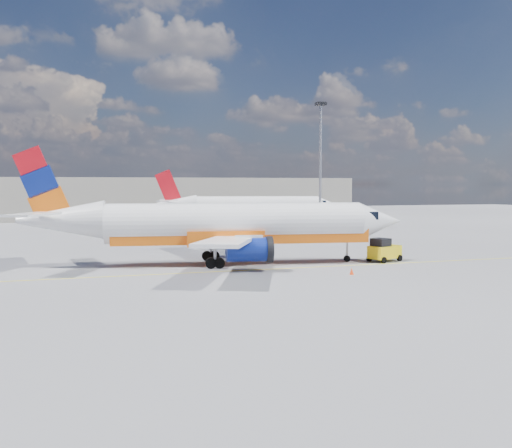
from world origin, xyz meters
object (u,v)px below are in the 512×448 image
object	(u,v)px
main_jet	(224,225)
second_jet	(252,207)
traffic_cone	(352,272)
gse_tug	(384,250)

from	to	relation	value
main_jet	second_jet	xyz separation A→B (m)	(15.36, 42.81, -0.25)
second_jet	traffic_cone	xyz separation A→B (m)	(-7.67, -51.22, -2.78)
second_jet	traffic_cone	distance (m)	51.87
second_jet	gse_tug	distance (m)	45.32
gse_tug	traffic_cone	bearing A→B (deg)	-157.75
main_jet	gse_tug	distance (m)	14.19
second_jet	gse_tug	size ratio (longest dim) A/B	9.29
gse_tug	traffic_cone	distance (m)	8.57
traffic_cone	gse_tug	bearing A→B (deg)	44.40
second_jet	traffic_cone	size ratio (longest dim) A/B	55.69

